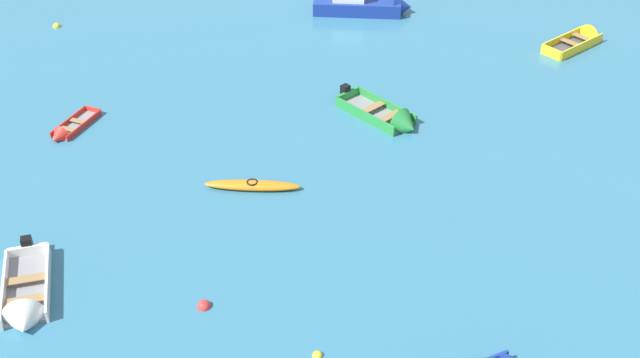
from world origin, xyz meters
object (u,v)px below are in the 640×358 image
kayak_orange_far_back (252,185)px  rowboat_yellow_back_row_center (583,38)px  rowboat_white_outer_left (25,305)px  mooring_buoy_between_boats_left (57,27)px  mooring_buoy_central (204,306)px  motor_launch_deep_blue_foreground_center (364,3)px  mooring_buoy_near_foreground (317,356)px  rowboat_red_far_right (65,132)px  rowboat_green_midfield_right (392,119)px

kayak_orange_far_back → rowboat_yellow_back_row_center: size_ratio=0.96×
rowboat_white_outer_left → rowboat_yellow_back_row_center: bearing=54.1°
mooring_buoy_between_boats_left → mooring_buoy_central: mooring_buoy_central is taller
rowboat_white_outer_left → motor_launch_deep_blue_foreground_center: bearing=77.1°
mooring_buoy_central → mooring_buoy_between_boats_left: bearing=130.6°
rowboat_yellow_back_row_center → mooring_buoy_near_foreground: bearing=-109.0°
rowboat_white_outer_left → mooring_buoy_near_foreground: bearing=2.3°
mooring_buoy_between_boats_left → mooring_buoy_near_foreground: size_ratio=1.36×
rowboat_red_far_right → mooring_buoy_central: (9.20, -8.01, -0.12)m
mooring_buoy_between_boats_left → mooring_buoy_near_foreground: (18.97, -18.67, 0.00)m
rowboat_white_outer_left → rowboat_yellow_back_row_center: rowboat_white_outer_left is taller
rowboat_white_outer_left → motor_launch_deep_blue_foreground_center: 25.50m
rowboat_green_midfield_right → kayak_orange_far_back: bearing=-125.9°
motor_launch_deep_blue_foreground_center → kayak_orange_far_back: bearing=-92.8°
kayak_orange_far_back → mooring_buoy_near_foreground: 8.52m
rowboat_green_midfield_right → rowboat_red_far_right: 13.66m
kayak_orange_far_back → mooring_buoy_near_foreground: kayak_orange_far_back is taller
mooring_buoy_near_foreground → kayak_orange_far_back: bearing=120.7°
kayak_orange_far_back → rowboat_red_far_right: bearing=168.6°
rowboat_white_outer_left → mooring_buoy_central: rowboat_white_outer_left is taller
rowboat_green_midfield_right → rowboat_yellow_back_row_center: size_ratio=1.07×
motor_launch_deep_blue_foreground_center → mooring_buoy_central: (-0.40, -23.41, -0.55)m
motor_launch_deep_blue_foreground_center → rowboat_red_far_right: bearing=-121.9°
rowboat_red_far_right → mooring_buoy_near_foreground: bearing=-34.7°
kayak_orange_far_back → mooring_buoy_between_boats_left: 18.51m
rowboat_red_far_right → mooring_buoy_between_boats_left: size_ratio=6.73×
rowboat_yellow_back_row_center → motor_launch_deep_blue_foreground_center: 11.61m
kayak_orange_far_back → rowboat_yellow_back_row_center: (12.41, 16.13, 0.05)m
motor_launch_deep_blue_foreground_center → mooring_buoy_between_boats_left: size_ratio=13.06×
rowboat_white_outer_left → motor_launch_deep_blue_foreground_center: motor_launch_deep_blue_foreground_center is taller
kayak_orange_far_back → mooring_buoy_central: size_ratio=8.39×
rowboat_red_far_right → rowboat_white_outer_left: bearing=-67.5°
rowboat_red_far_right → rowboat_yellow_back_row_center: size_ratio=0.74×
rowboat_yellow_back_row_center → rowboat_white_outer_left: bearing=-125.9°
kayak_orange_far_back → mooring_buoy_between_boats_left: size_ratio=8.70×
mooring_buoy_near_foreground → rowboat_green_midfield_right: bearing=90.3°
rowboat_white_outer_left → motor_launch_deep_blue_foreground_center: size_ratio=0.72×
rowboat_yellow_back_row_center → motor_launch_deep_blue_foreground_center: size_ratio=0.69×
kayak_orange_far_back → rowboat_yellow_back_row_center: rowboat_yellow_back_row_center is taller
rowboat_yellow_back_row_center → mooring_buoy_near_foreground: rowboat_yellow_back_row_center is taller
rowboat_red_far_right → motor_launch_deep_blue_foreground_center: 18.15m
motor_launch_deep_blue_foreground_center → mooring_buoy_central: bearing=-91.0°
kayak_orange_far_back → rowboat_green_midfield_right: bearing=54.1°
rowboat_green_midfield_right → mooring_buoy_between_boats_left: 19.67m
rowboat_white_outer_left → rowboat_red_far_right: 10.23m
mooring_buoy_between_boats_left → mooring_buoy_central: 23.17m
rowboat_yellow_back_row_center → mooring_buoy_between_boats_left: rowboat_yellow_back_row_center is taller
rowboat_green_midfield_right → mooring_buoy_between_boats_left: size_ratio=9.68×
rowboat_green_midfield_right → mooring_buoy_near_foreground: (0.08, -13.22, -0.21)m
rowboat_white_outer_left → kayak_orange_far_back: size_ratio=1.08×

